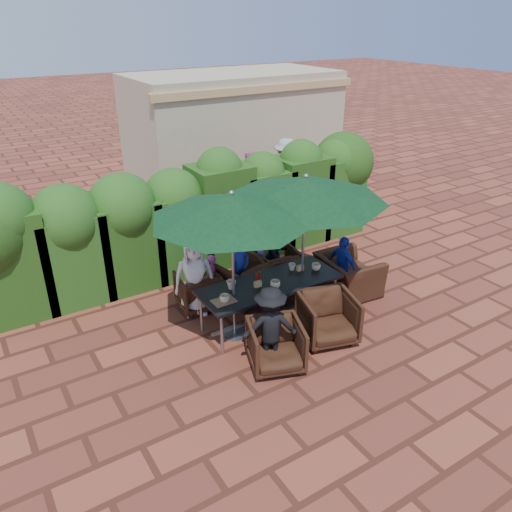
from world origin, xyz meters
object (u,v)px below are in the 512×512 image
chair_near_right (328,316)px  chair_end_right (349,269)px  dining_table (270,286)px  umbrella_left (232,207)px  umbrella_right (306,189)px  chair_far_mid (244,279)px  chair_far_right (276,268)px  chair_near_left (276,343)px  chair_far_left (198,288)px

chair_near_right → chair_end_right: 1.61m
chair_near_right → dining_table: bearing=135.3°
umbrella_left → umbrella_right: size_ratio=0.93×
chair_far_mid → chair_near_right: chair_far_mid is taller
dining_table → chair_far_right: chair_far_right is taller
chair_end_right → chair_near_right: bearing=132.6°
umbrella_right → chair_end_right: 2.06m
dining_table → chair_near_right: (0.50, -0.90, -0.25)m
chair_near_right → umbrella_right: bearing=94.8°
chair_near_left → chair_near_right: chair_near_right is taller
umbrella_left → chair_far_mid: bearing=51.2°
chair_end_right → dining_table: bearing=97.8°
umbrella_left → chair_far_left: size_ratio=3.37×
umbrella_left → chair_far_left: 2.15m
dining_table → chair_far_right: size_ratio=2.83×
dining_table → chair_far_left: size_ratio=3.28×
chair_far_left → chair_far_right: size_ratio=0.86×
chair_far_right → chair_end_right: chair_end_right is taller
dining_table → chair_near_right: chair_near_right is taller
dining_table → chair_far_mid: chair_far_mid is taller
chair_far_mid → chair_near_left: size_ratio=1.08×
chair_near_left → chair_end_right: size_ratio=0.73×
umbrella_right → chair_near_right: bearing=-101.3°
chair_far_right → chair_near_left: (-1.33, -1.94, -0.03)m
umbrella_right → chair_far_left: (-1.49, 1.01, -1.85)m
umbrella_left → umbrella_right: bearing=3.4°
umbrella_left → umbrella_right: (1.39, 0.08, 0.00)m
umbrella_left → chair_far_right: bearing=32.7°
chair_near_right → chair_end_right: chair_end_right is taller
chair_far_right → chair_near_right: size_ratio=1.00×
chair_far_right → chair_near_left: bearing=65.3°
dining_table → chair_end_right: bearing=2.2°
umbrella_left → chair_near_left: (0.12, -1.01, -1.82)m
umbrella_left → chair_far_right: umbrella_left is taller
chair_far_mid → chair_end_right: (1.79, -0.77, 0.05)m
dining_table → chair_far_mid: 0.88m
chair_far_mid → chair_near_left: bearing=61.4°
chair_near_left → chair_end_right: 2.62m
chair_far_mid → chair_end_right: bearing=145.2°
umbrella_left → chair_far_mid: (0.70, 0.87, -1.79)m
dining_table → chair_far_mid: (0.00, 0.84, -0.25)m
umbrella_left → chair_near_right: bearing=-36.1°
umbrella_right → chair_far_mid: 2.07m
umbrella_left → chair_near_right: (1.20, -0.88, -1.79)m
umbrella_right → chair_end_right: umbrella_right is taller
chair_far_mid → chair_end_right: 1.95m
umbrella_right → chair_far_left: umbrella_right is taller
umbrella_right → chair_far_mid: size_ratio=3.10×
chair_far_left → chair_far_mid: 0.83m
chair_end_right → chair_far_left: bearing=74.7°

